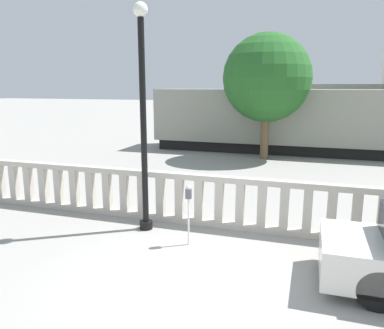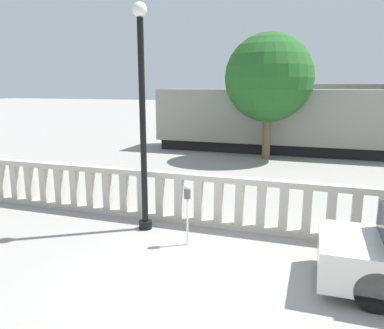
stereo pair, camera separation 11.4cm
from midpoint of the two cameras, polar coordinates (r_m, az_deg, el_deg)
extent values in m
plane|color=gray|center=(7.03, -1.39, -17.30)|extent=(160.00, 160.00, 0.00)
cube|color=#BCB5A8|center=(9.42, 4.41, -9.04)|extent=(17.32, 0.24, 0.14)
cube|color=#BCB5A8|center=(9.07, 4.52, -2.21)|extent=(17.32, 0.24, 0.14)
cube|color=#BCB5A8|center=(12.59, -26.76, -2.16)|extent=(0.20, 0.20, 1.02)
cube|color=#BCB5A8|center=(12.24, -25.04, -2.38)|extent=(0.20, 0.20, 1.02)
cube|color=#BCB5A8|center=(11.89, -23.23, -2.62)|extent=(0.20, 0.20, 1.02)
cube|color=#BCB5A8|center=(11.56, -21.30, -2.86)|extent=(0.20, 0.20, 1.02)
cube|color=#BCB5A8|center=(11.24, -19.26, -3.11)|extent=(0.20, 0.20, 1.02)
cube|color=#BCB5A8|center=(10.94, -17.11, -3.38)|extent=(0.20, 0.20, 1.02)
cube|color=#BCB5A8|center=(10.65, -14.83, -3.65)|extent=(0.20, 0.20, 1.02)
cube|color=#BCB5A8|center=(10.38, -12.44, -3.93)|extent=(0.20, 0.20, 1.02)
cube|color=#BCB5A8|center=(10.13, -9.91, -4.22)|extent=(0.20, 0.20, 1.02)
cube|color=#BCB5A8|center=(9.90, -7.27, -4.51)|extent=(0.20, 0.20, 1.02)
cube|color=#BCB5A8|center=(9.70, -4.50, -4.81)|extent=(0.20, 0.20, 1.02)
cube|color=#BCB5A8|center=(9.51, -1.61, -5.11)|extent=(0.20, 0.20, 1.02)
cube|color=#BCB5A8|center=(9.36, 1.38, -5.40)|extent=(0.20, 0.20, 1.02)
cube|color=#BCB5A8|center=(9.23, 4.47, -5.69)|extent=(0.20, 0.20, 1.02)
cube|color=#BCB5A8|center=(9.12, 7.64, -5.97)|extent=(0.20, 0.20, 1.02)
cube|color=#BCB5A8|center=(9.05, 10.87, -6.23)|extent=(0.20, 0.20, 1.02)
cube|color=#BCB5A8|center=(9.00, 14.16, -6.48)|extent=(0.20, 0.20, 1.02)
cube|color=#BCB5A8|center=(8.98, 17.47, -6.71)|extent=(0.20, 0.20, 1.02)
cube|color=#BCB5A8|center=(9.00, 20.78, -6.92)|extent=(0.20, 0.20, 1.02)
cube|color=#BCB5A8|center=(9.04, 24.08, -7.10)|extent=(0.20, 0.20, 1.02)
cube|color=#BCB5A8|center=(9.11, 27.33, -7.26)|extent=(0.20, 0.20, 1.02)
cylinder|color=black|center=(9.34, -6.75, -9.08)|extent=(0.32, 0.32, 0.20)
cylinder|color=black|center=(8.77, -7.14, 6.03)|extent=(0.14, 0.14, 4.69)
sphere|color=silver|center=(8.87, -7.59, 22.38)|extent=(0.33, 0.33, 0.33)
cylinder|color=silver|center=(8.23, -0.31, -8.71)|extent=(0.04, 0.04, 1.06)
cylinder|color=#4C4C51|center=(8.03, -0.32, -4.47)|extent=(0.14, 0.14, 0.21)
sphere|color=#B2B7BC|center=(8.00, -0.32, -3.55)|extent=(0.12, 0.12, 0.12)
cylinder|color=black|center=(6.71, 26.74, -16.87)|extent=(0.68, 0.18, 0.68)
cylinder|color=black|center=(8.05, 25.28, -11.89)|extent=(0.68, 0.18, 0.68)
cube|color=black|center=(20.24, 21.58, 2.10)|extent=(18.41, 2.15, 0.55)
cube|color=gray|center=(20.05, 21.94, 6.68)|extent=(18.78, 2.69, 2.70)
cube|color=black|center=(33.42, 22.92, 5.56)|extent=(17.84, 2.23, 0.55)
cube|color=gray|center=(33.30, 23.17, 8.59)|extent=(18.20, 2.78, 3.01)
cylinder|color=brown|center=(18.12, 11.46, 4.39)|extent=(0.38, 0.38, 2.27)
sphere|color=#235B23|center=(17.98, 11.82, 12.81)|extent=(4.05, 4.05, 4.05)
camera|label=1|loc=(0.06, -89.68, 0.07)|focal=35.00mm
camera|label=2|loc=(0.06, 90.32, -0.07)|focal=35.00mm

